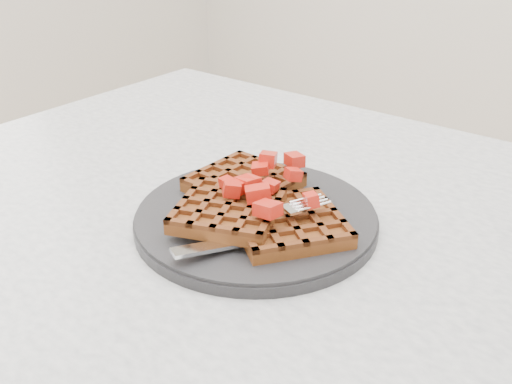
% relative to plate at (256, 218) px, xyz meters
% --- Properties ---
extents(table, '(1.20, 0.80, 0.75)m').
position_rel_plate_xyz_m(table, '(0.09, 0.02, -0.12)').
color(table, silver).
rests_on(table, ground).
extents(plate, '(0.27, 0.27, 0.02)m').
position_rel_plate_xyz_m(plate, '(0.00, 0.00, 0.00)').
color(plate, black).
rests_on(plate, table).
extents(waffles, '(0.22, 0.19, 0.03)m').
position_rel_plate_xyz_m(waffles, '(0.00, -0.00, 0.02)').
color(waffles, brown).
rests_on(waffles, plate).
extents(strawberry_pile, '(0.15, 0.15, 0.02)m').
position_rel_plate_xyz_m(strawberry_pile, '(-0.00, 0.00, 0.05)').
color(strawberry_pile, '#AA0700').
rests_on(strawberry_pile, waffles).
extents(fork, '(0.10, 0.17, 0.02)m').
position_rel_plate_xyz_m(fork, '(0.04, -0.04, 0.02)').
color(fork, silver).
rests_on(fork, plate).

